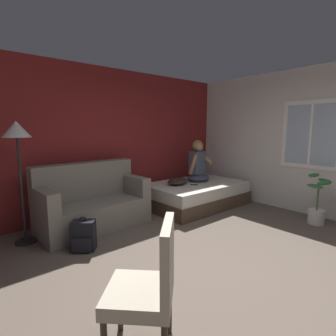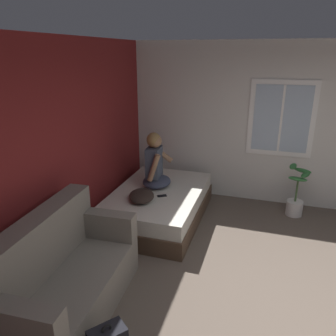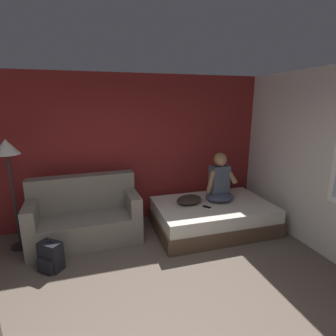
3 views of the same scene
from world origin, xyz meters
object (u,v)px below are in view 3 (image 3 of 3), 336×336
bed (213,216)px  floor_lamp (8,158)px  person_seated (220,182)px  backpack (50,257)px  cell_phone (207,207)px  couch (85,217)px  throw_pillow (189,200)px

bed → floor_lamp: (-3.16, 0.28, 1.19)m
person_seated → backpack: (-2.78, -0.57, -0.64)m
bed → cell_phone: 0.33m
floor_lamp → bed: bearing=-5.0°
cell_phone → floor_lamp: bearing=-41.3°
bed → couch: 2.18m
bed → cell_phone: (-0.18, -0.13, 0.25)m
person_seated → throw_pillow: person_seated is taller
person_seated → floor_lamp: bearing=176.8°
backpack → floor_lamp: 1.54m
backpack → throw_pillow: size_ratio=0.95×
bed → floor_lamp: size_ratio=1.20×
person_seated → bed: bearing=-148.8°
person_seated → cell_phone: 0.54m
couch → cell_phone: size_ratio=12.09×
throw_pillow → floor_lamp: size_ratio=0.28×
couch → bed: bearing=-6.5°
couch → throw_pillow: couch is taller
person_seated → backpack: person_seated is taller
person_seated → floor_lamp: (-3.31, 0.18, 0.59)m
floor_lamp → cell_phone: bearing=-7.7°
bed → floor_lamp: 3.38m
person_seated → throw_pillow: 0.64m
backpack → cell_phone: cell_phone is taller
person_seated → throw_pillow: bearing=178.5°
backpack → throw_pillow: (2.21, 0.59, 0.36)m
bed → person_seated: person_seated is taller
person_seated → cell_phone: person_seated is taller
bed → couch: couch is taller
couch → floor_lamp: bearing=178.1°
bed → backpack: 2.66m
couch → backpack: (-0.46, -0.72, -0.20)m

